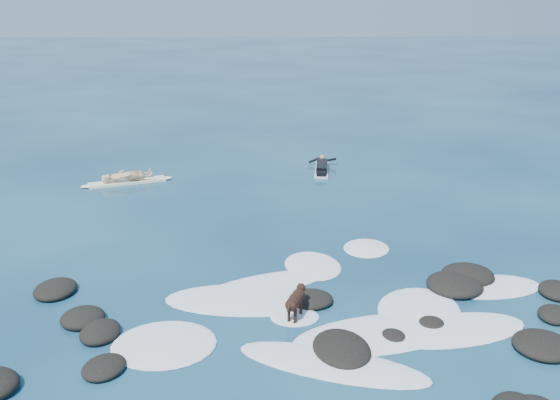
{
  "coord_description": "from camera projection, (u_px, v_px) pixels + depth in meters",
  "views": [
    {
      "loc": [
        -0.36,
        -13.8,
        7.03
      ],
      "look_at": [
        0.0,
        4.0,
        0.9
      ],
      "focal_mm": 40.0,
      "sensor_mm": 36.0,
      "label": 1
    }
  ],
  "objects": [
    {
      "name": "ground",
      "position": [
        283.0,
        287.0,
        15.34
      ],
      "size": [
        160.0,
        160.0,
        0.0
      ],
      "primitive_type": "plane",
      "color": "#0A2642",
      "rests_on": "ground"
    },
    {
      "name": "reef_rocks",
      "position": [
        269.0,
        336.0,
        13.0
      ],
      "size": [
        14.71,
        6.85,
        0.59
      ],
      "color": "black",
      "rests_on": "ground"
    },
    {
      "name": "breaking_foam",
      "position": [
        331.0,
        312.0,
        14.17
      ],
      "size": [
        13.51,
        7.76,
        0.12
      ],
      "color": "white",
      "rests_on": "ground"
    },
    {
      "name": "standing_surfer_rig",
      "position": [
        126.0,
        164.0,
        23.16
      ],
      "size": [
        3.3,
        1.5,
        1.94
      ],
      "rotation": [
        0.0,
        0.0,
        0.34
      ],
      "color": "#F8F3C6",
      "rests_on": "ground"
    },
    {
      "name": "paddling_surfer_rig",
      "position": [
        322.0,
        167.0,
        24.94
      ],
      "size": [
        1.16,
        2.61,
        0.45
      ],
      "rotation": [
        0.0,
        0.0,
        1.46
      ],
      "color": "silver",
      "rests_on": "ground"
    },
    {
      "name": "dog",
      "position": [
        296.0,
        299.0,
        13.75
      ],
      "size": [
        0.55,
        1.09,
        0.72
      ],
      "rotation": [
        0.0,
        0.0,
        1.21
      ],
      "color": "black",
      "rests_on": "ground"
    }
  ]
}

